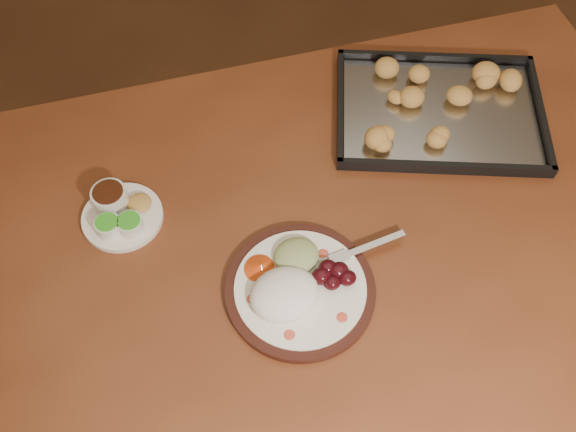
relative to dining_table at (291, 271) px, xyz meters
name	(u,v)px	position (x,y,z in m)	size (l,w,h in m)	color
ground	(332,279)	(0.24, 0.25, -0.65)	(4.00, 4.00, 0.00)	brown
dining_table	(291,271)	(0.00, 0.00, 0.00)	(1.60, 1.09, 0.75)	brown
dinner_plate	(296,287)	(-0.03, -0.09, 0.12)	(0.33, 0.25, 0.06)	black
condiment_saucer	(119,212)	(-0.26, 0.17, 0.11)	(0.14, 0.14, 0.05)	white
baking_tray	(439,110)	(0.39, 0.16, 0.11)	(0.49, 0.44, 0.04)	black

